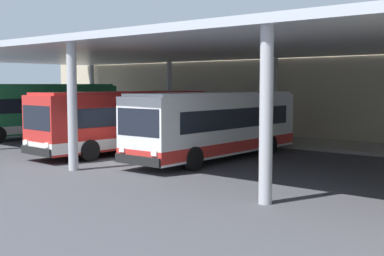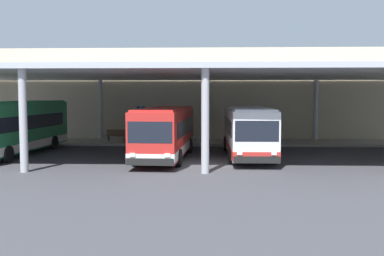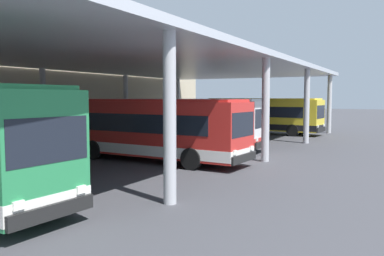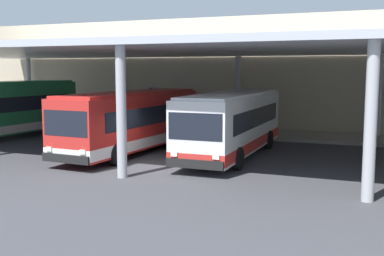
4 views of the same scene
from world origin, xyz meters
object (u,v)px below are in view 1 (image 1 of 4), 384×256
object	(u,v)px
bus_nearest_bay	(39,110)
bus_middle_bay	(217,124)
bus_second_bay	(126,121)
bench_waiting	(172,124)
banner_sign	(186,107)
trash_bin	(215,127)

from	to	relation	value
bus_nearest_bay	bus_middle_bay	size ratio (longest dim) A/B	1.09
bus_second_bay	bench_waiting	distance (m)	10.33
bus_nearest_bay	bus_middle_bay	distance (m)	15.21
bench_waiting	banner_sign	distance (m)	2.65
bus_middle_bay	trash_bin	xyz separation A→B (m)	(-6.45, 8.30, -0.98)
bus_middle_bay	bench_waiting	xyz separation A→B (m)	(-10.11, 8.01, -0.99)
bus_middle_bay	bench_waiting	world-z (taller)	bus_middle_bay
bus_nearest_bay	bus_second_bay	xyz separation A→B (m)	(10.05, -1.35, -0.19)
bus_middle_bay	banner_sign	size ratio (longest dim) A/B	3.30
bus_second_bay	banner_sign	size ratio (longest dim) A/B	3.33
bus_second_bay	banner_sign	world-z (taller)	banner_sign
bus_second_bay	trash_bin	world-z (taller)	bus_second_bay
bus_nearest_bay	trash_bin	bearing A→B (deg)	42.26
bus_second_bay	bench_waiting	world-z (taller)	bus_second_bay
bus_middle_bay	banner_sign	world-z (taller)	banner_sign
trash_bin	bench_waiting	bearing A→B (deg)	-175.41
trash_bin	bus_middle_bay	bearing A→B (deg)	-52.15
bus_second_bay	trash_bin	distance (m)	9.44
bus_second_bay	trash_bin	xyz separation A→B (m)	(-1.30, 9.30, -0.98)
bench_waiting	trash_bin	xyz separation A→B (m)	(3.66, 0.29, 0.01)
trash_bin	banner_sign	xyz separation A→B (m)	(-1.53, -1.17, 1.30)
bus_nearest_bay	bus_second_bay	distance (m)	10.14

